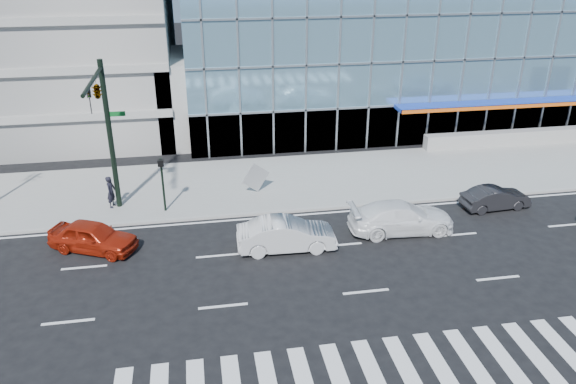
% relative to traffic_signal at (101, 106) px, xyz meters
% --- Properties ---
extents(ground, '(160.00, 160.00, 0.00)m').
position_rel_traffic_signal_xyz_m(ground, '(11.00, -4.57, -6.16)').
color(ground, black).
rests_on(ground, ground).
extents(sidewalk, '(120.00, 8.00, 0.15)m').
position_rel_traffic_signal_xyz_m(sidewalk, '(11.00, 3.43, -6.09)').
color(sidewalk, gray).
rests_on(sidewalk, ground).
extents(theatre_building, '(42.00, 26.00, 15.00)m').
position_rel_traffic_signal_xyz_m(theatre_building, '(25.00, 21.43, 1.34)').
color(theatre_building, '#80B7D5').
rests_on(theatre_building, ground).
extents(ramp_block, '(6.00, 8.00, 6.00)m').
position_rel_traffic_signal_xyz_m(ramp_block, '(5.00, 13.43, -3.16)').
color(ramp_block, gray).
rests_on(ramp_block, ground).
extents(traffic_signal, '(1.14, 5.74, 8.00)m').
position_rel_traffic_signal_xyz_m(traffic_signal, '(0.00, 0.00, 0.00)').
color(traffic_signal, black).
rests_on(traffic_signal, sidewalk).
extents(ped_signal_post, '(0.30, 0.33, 3.00)m').
position_rel_traffic_signal_xyz_m(ped_signal_post, '(2.50, 0.37, -4.02)').
color(ped_signal_post, black).
rests_on(ped_signal_post, sidewalk).
extents(white_suv, '(5.38, 2.30, 1.55)m').
position_rel_traffic_signal_xyz_m(white_suv, '(14.29, -3.69, -5.39)').
color(white_suv, white).
rests_on(white_suv, ground).
extents(white_sedan, '(4.73, 1.78, 1.54)m').
position_rel_traffic_signal_xyz_m(white_sedan, '(8.29, -4.48, -5.39)').
color(white_sedan, silver).
rests_on(white_sedan, ground).
extents(dark_sedan, '(3.84, 1.59, 1.24)m').
position_rel_traffic_signal_xyz_m(dark_sedan, '(20.29, -2.07, -5.55)').
color(dark_sedan, black).
rests_on(dark_sedan, ground).
extents(red_sedan, '(4.53, 3.30, 1.43)m').
position_rel_traffic_signal_xyz_m(red_sedan, '(-0.73, -3.02, -5.45)').
color(red_sedan, '#9E1E0C').
rests_on(red_sedan, ground).
extents(pedestrian, '(0.60, 0.75, 1.78)m').
position_rel_traffic_signal_xyz_m(pedestrian, '(-0.35, 1.40, -5.13)').
color(pedestrian, black).
rests_on(pedestrian, sidewalk).
extents(tilted_panel, '(1.70, 0.77, 1.83)m').
position_rel_traffic_signal_xyz_m(tilted_panel, '(7.60, 1.98, -5.10)').
color(tilted_panel, '#9F9F9F').
rests_on(tilted_panel, sidewalk).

